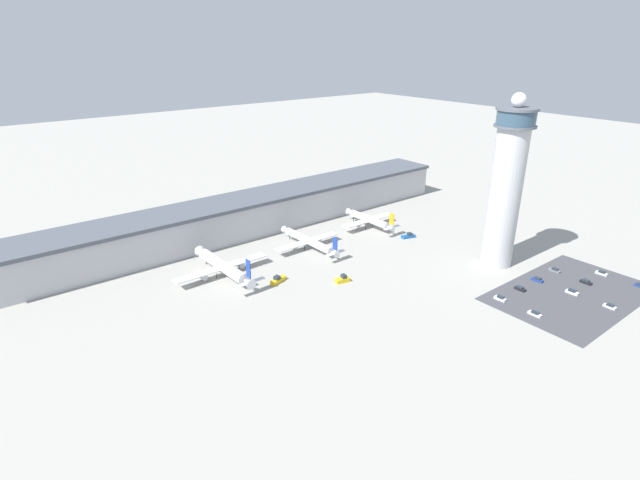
{
  "coord_description": "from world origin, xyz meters",
  "views": [
    {
      "loc": [
        -115.81,
        -131.51,
        89.4
      ],
      "look_at": [
        -0.01,
        15.91,
        12.42
      ],
      "focal_mm": 28.0,
      "sensor_mm": 36.0,
      "label": 1
    }
  ],
  "objects_px": {
    "airplane_gate_bravo": "(309,241)",
    "car_blue_compact": "(602,273)",
    "car_grey_coupe": "(537,280)",
    "car_green_van": "(520,289)",
    "car_black_suv": "(586,282)",
    "control_tower": "(506,186)",
    "car_maroon_suv": "(640,285)",
    "service_truck_catering": "(343,280)",
    "car_white_wagon": "(535,314)",
    "car_red_hatchback": "(610,306)",
    "airplane_gate_alpha": "(223,267)",
    "service_truck_baggage": "(278,280)",
    "service_truck_fuel": "(408,236)",
    "airplane_gate_charlie": "(369,220)",
    "car_silver_sedan": "(500,298)",
    "car_navy_sedan": "(572,292)",
    "car_yellow_taxi": "(555,270)"
  },
  "relations": [
    {
      "from": "service_truck_baggage",
      "to": "car_grey_coupe",
      "type": "relative_size",
      "value": 1.72
    },
    {
      "from": "car_silver_sedan",
      "to": "car_green_van",
      "type": "height_order",
      "value": "car_silver_sedan"
    },
    {
      "from": "airplane_gate_charlie",
      "to": "car_white_wagon",
      "type": "relative_size",
      "value": 6.98
    },
    {
      "from": "airplane_gate_bravo",
      "to": "car_blue_compact",
      "type": "distance_m",
      "value": 121.92
    },
    {
      "from": "airplane_gate_alpha",
      "to": "car_navy_sedan",
      "type": "relative_size",
      "value": 8.76
    },
    {
      "from": "control_tower",
      "to": "airplane_gate_bravo",
      "type": "height_order",
      "value": "control_tower"
    },
    {
      "from": "service_truck_catering",
      "to": "car_maroon_suv",
      "type": "distance_m",
      "value": 114.3
    },
    {
      "from": "service_truck_fuel",
      "to": "car_navy_sedan",
      "type": "relative_size",
      "value": 1.54
    },
    {
      "from": "airplane_gate_bravo",
      "to": "car_red_hatchback",
      "type": "relative_size",
      "value": 9.02
    },
    {
      "from": "car_grey_coupe",
      "to": "car_navy_sedan",
      "type": "relative_size",
      "value": 0.96
    },
    {
      "from": "airplane_gate_bravo",
      "to": "car_navy_sedan",
      "type": "height_order",
      "value": "airplane_gate_bravo"
    },
    {
      "from": "car_maroon_suv",
      "to": "car_green_van",
      "type": "xyz_separation_m",
      "value": [
        -38.69,
        27.04,
        0.03
      ]
    },
    {
      "from": "control_tower",
      "to": "airplane_gate_bravo",
      "type": "bearing_deg",
      "value": 130.59
    },
    {
      "from": "car_green_van",
      "to": "service_truck_fuel",
      "type": "bearing_deg",
      "value": 84.34
    },
    {
      "from": "airplane_gate_bravo",
      "to": "service_truck_baggage",
      "type": "xyz_separation_m",
      "value": [
        -29.43,
        -19.24,
        -2.68
      ]
    },
    {
      "from": "car_blue_compact",
      "to": "car_black_suv",
      "type": "distance_m",
      "value": 12.84
    },
    {
      "from": "car_black_suv",
      "to": "car_silver_sedan",
      "type": "bearing_deg",
      "value": 160.96
    },
    {
      "from": "control_tower",
      "to": "service_truck_baggage",
      "type": "bearing_deg",
      "value": 152.79
    },
    {
      "from": "service_truck_baggage",
      "to": "car_green_van",
      "type": "distance_m",
      "value": 92.58
    },
    {
      "from": "control_tower",
      "to": "car_blue_compact",
      "type": "distance_m",
      "value": 52.91
    },
    {
      "from": "car_silver_sedan",
      "to": "car_white_wagon",
      "type": "height_order",
      "value": "car_silver_sedan"
    },
    {
      "from": "car_blue_compact",
      "to": "car_white_wagon",
      "type": "xyz_separation_m",
      "value": [
        -50.7,
        -0.45,
        -0.06
      ]
    },
    {
      "from": "airplane_gate_alpha",
      "to": "car_grey_coupe",
      "type": "distance_m",
      "value": 124.22
    },
    {
      "from": "airplane_gate_bravo",
      "to": "car_blue_compact",
      "type": "bearing_deg",
      "value": -50.69
    },
    {
      "from": "car_grey_coupe",
      "to": "car_maroon_suv",
      "type": "xyz_separation_m",
      "value": [
        26.53,
        -27.01,
        -0.09
      ]
    },
    {
      "from": "service_truck_catering",
      "to": "car_black_suv",
      "type": "bearing_deg",
      "value": -38.84
    },
    {
      "from": "car_black_suv",
      "to": "car_white_wagon",
      "type": "xyz_separation_m",
      "value": [
        -37.87,
        -0.6,
        -0.08
      ]
    },
    {
      "from": "airplane_gate_bravo",
      "to": "car_yellow_taxi",
      "type": "relative_size",
      "value": 8.46
    },
    {
      "from": "car_silver_sedan",
      "to": "car_white_wagon",
      "type": "relative_size",
      "value": 0.95
    },
    {
      "from": "car_black_suv",
      "to": "car_navy_sedan",
      "type": "distance_m",
      "value": 12.36
    },
    {
      "from": "car_black_suv",
      "to": "service_truck_fuel",
      "type": "bearing_deg",
      "value": 104.13
    },
    {
      "from": "airplane_gate_alpha",
      "to": "car_red_hatchback",
      "type": "distance_m",
      "value": 143.68
    },
    {
      "from": "car_maroon_suv",
      "to": "car_black_suv",
      "type": "bearing_deg",
      "value": 133.66
    },
    {
      "from": "service_truck_baggage",
      "to": "car_blue_compact",
      "type": "distance_m",
      "value": 130.41
    },
    {
      "from": "car_grey_coupe",
      "to": "car_green_van",
      "type": "xyz_separation_m",
      "value": [
        -12.16,
        0.03,
        -0.06
      ]
    },
    {
      "from": "car_grey_coupe",
      "to": "car_green_van",
      "type": "bearing_deg",
      "value": 179.84
    },
    {
      "from": "service_truck_fuel",
      "to": "service_truck_baggage",
      "type": "height_order",
      "value": "service_truck_baggage"
    },
    {
      "from": "car_red_hatchback",
      "to": "car_black_suv",
      "type": "distance_m",
      "value": 18.78
    },
    {
      "from": "service_truck_baggage",
      "to": "car_red_hatchback",
      "type": "relative_size",
      "value": 1.81
    },
    {
      "from": "control_tower",
      "to": "car_white_wagon",
      "type": "height_order",
      "value": "control_tower"
    },
    {
      "from": "airplane_gate_alpha",
      "to": "car_maroon_suv",
      "type": "relative_size",
      "value": 10.17
    },
    {
      "from": "car_grey_coupe",
      "to": "service_truck_catering",
      "type": "bearing_deg",
      "value": 142.53
    },
    {
      "from": "car_blue_compact",
      "to": "car_white_wagon",
      "type": "distance_m",
      "value": 50.71
    },
    {
      "from": "airplane_gate_charlie",
      "to": "car_silver_sedan",
      "type": "height_order",
      "value": "airplane_gate_charlie"
    },
    {
      "from": "airplane_gate_alpha",
      "to": "car_blue_compact",
      "type": "distance_m",
      "value": 152.44
    },
    {
      "from": "car_maroon_suv",
      "to": "car_green_van",
      "type": "height_order",
      "value": "car_green_van"
    },
    {
      "from": "car_blue_compact",
      "to": "service_truck_fuel",
      "type": "bearing_deg",
      "value": 112.85
    },
    {
      "from": "service_truck_fuel",
      "to": "car_grey_coupe",
      "type": "xyz_separation_m",
      "value": [
        5.97,
        -62.46,
        -0.21
      ]
    },
    {
      "from": "car_red_hatchback",
      "to": "car_silver_sedan",
      "type": "height_order",
      "value": "car_silver_sedan"
    },
    {
      "from": "service_truck_baggage",
      "to": "car_black_suv",
      "type": "distance_m",
      "value": 120.05
    }
  ]
}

